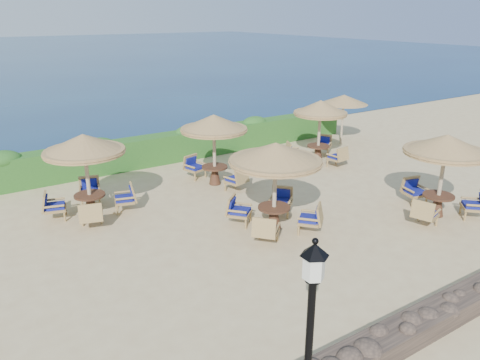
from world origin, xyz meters
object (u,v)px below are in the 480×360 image
at_px(cafe_set_4, 320,121).
at_px(extra_parasol, 344,100).
at_px(cafe_set_1, 444,160).
at_px(cafe_set_0, 275,171).
at_px(cafe_set_2, 86,163).
at_px(lamp_post, 308,355).
at_px(cafe_set_3, 214,134).

bearing_deg(cafe_set_4, extra_parasol, 27.96).
xyz_separation_m(extra_parasol, cafe_set_1, (-3.67, -7.96, -0.33)).
bearing_deg(cafe_set_0, cafe_set_2, 137.22).
height_order(cafe_set_2, cafe_set_4, same).
height_order(lamp_post, cafe_set_4, lamp_post).
distance_m(cafe_set_1, cafe_set_4, 6.46).
bearing_deg(cafe_set_1, cafe_set_0, 156.98).
bearing_deg(cafe_set_1, cafe_set_4, 83.19).
height_order(lamp_post, cafe_set_2, lamp_post).
height_order(cafe_set_0, cafe_set_3, same).
xyz_separation_m(cafe_set_0, cafe_set_3, (0.46, 4.27, 0.14)).
bearing_deg(cafe_set_3, cafe_set_1, -55.10).
height_order(cafe_set_2, cafe_set_3, same).
distance_m(extra_parasol, cafe_set_1, 8.77).
bearing_deg(cafe_set_4, cafe_set_1, -96.81).
relative_size(cafe_set_1, cafe_set_3, 0.94).
bearing_deg(cafe_set_3, cafe_set_2, -176.19).
relative_size(extra_parasol, cafe_set_1, 0.89).
height_order(cafe_set_0, cafe_set_4, same).
distance_m(lamp_post, cafe_set_0, 7.34).
relative_size(cafe_set_3, cafe_set_4, 1.05).
xyz_separation_m(cafe_set_0, cafe_set_4, (5.65, 4.34, -0.04)).
bearing_deg(extra_parasol, lamp_post, -136.40).
bearing_deg(cafe_set_0, cafe_set_1, -23.02).
bearing_deg(cafe_set_1, extra_parasol, 65.22).
bearing_deg(cafe_set_3, extra_parasol, 11.22).
bearing_deg(cafe_set_4, lamp_post, -132.83).
distance_m(extra_parasol, cafe_set_3, 8.26).
bearing_deg(extra_parasol, cafe_set_0, -145.51).
bearing_deg(cafe_set_4, cafe_set_2, -177.81).
distance_m(cafe_set_1, cafe_set_3, 7.74).
xyz_separation_m(extra_parasol, cafe_set_0, (-8.56, -5.88, -0.37)).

